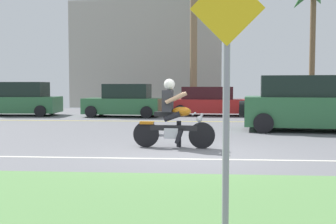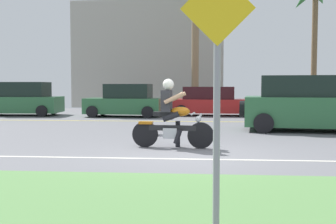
{
  "view_description": "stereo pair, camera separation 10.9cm",
  "coord_description": "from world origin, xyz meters",
  "px_view_note": "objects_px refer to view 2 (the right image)",
  "views": [
    {
      "loc": [
        0.24,
        -8.99,
        1.52
      ],
      "look_at": [
        -0.76,
        4.29,
        0.67
      ],
      "focal_mm": 44.4,
      "sensor_mm": 36.0,
      "label": 1
    },
    {
      "loc": [
        0.35,
        -8.98,
        1.52
      ],
      "look_at": [
        -0.76,
        4.29,
        0.67
      ],
      "focal_mm": 44.4,
      "sensor_mm": 36.0,
      "label": 2
    }
  ],
  "objects_px": {
    "parked_car_2": "(212,102)",
    "street_sign": "(217,87)",
    "suv_nearby": "(310,104)",
    "motorcyclist": "(172,119)",
    "parked_car_1": "(125,101)",
    "parked_car_0": "(19,100)",
    "parked_car_3": "(324,102)"
  },
  "relations": [
    {
      "from": "parked_car_2",
      "to": "parked_car_3",
      "type": "bearing_deg",
      "value": -3.44
    },
    {
      "from": "suv_nearby",
      "to": "street_sign",
      "type": "bearing_deg",
      "value": -107.95
    },
    {
      "from": "street_sign",
      "to": "parked_car_0",
      "type": "bearing_deg",
      "value": 119.2
    },
    {
      "from": "parked_car_0",
      "to": "parked_car_1",
      "type": "height_order",
      "value": "parked_car_0"
    },
    {
      "from": "parked_car_1",
      "to": "street_sign",
      "type": "height_order",
      "value": "street_sign"
    },
    {
      "from": "parked_car_0",
      "to": "parked_car_3",
      "type": "xyz_separation_m",
      "value": [
        15.18,
        0.38,
        -0.07
      ]
    },
    {
      "from": "motorcyclist",
      "to": "parked_car_1",
      "type": "height_order",
      "value": "motorcyclist"
    },
    {
      "from": "parked_car_0",
      "to": "parked_car_2",
      "type": "bearing_deg",
      "value": 4.1
    },
    {
      "from": "motorcyclist",
      "to": "parked_car_2",
      "type": "height_order",
      "value": "motorcyclist"
    },
    {
      "from": "motorcyclist",
      "to": "parked_car_0",
      "type": "distance_m",
      "value": 13.44
    },
    {
      "from": "parked_car_2",
      "to": "street_sign",
      "type": "bearing_deg",
      "value": -91.16
    },
    {
      "from": "parked_car_1",
      "to": "street_sign",
      "type": "bearing_deg",
      "value": -76.72
    },
    {
      "from": "parked_car_0",
      "to": "motorcyclist",
      "type": "bearing_deg",
      "value": -50.43
    },
    {
      "from": "suv_nearby",
      "to": "street_sign",
      "type": "xyz_separation_m",
      "value": [
        -3.45,
        -10.65,
        0.61
      ]
    },
    {
      "from": "motorcyclist",
      "to": "suv_nearby",
      "type": "distance_m",
      "value": 5.98
    },
    {
      "from": "street_sign",
      "to": "parked_car_1",
      "type": "bearing_deg",
      "value": 103.28
    },
    {
      "from": "parked_car_2",
      "to": "motorcyclist",
      "type": "bearing_deg",
      "value": -96.3
    },
    {
      "from": "parked_car_0",
      "to": "parked_car_1",
      "type": "bearing_deg",
      "value": -3.96
    },
    {
      "from": "parked_car_2",
      "to": "street_sign",
      "type": "xyz_separation_m",
      "value": [
        -0.35,
        -17.57,
        0.82
      ]
    },
    {
      "from": "suv_nearby",
      "to": "parked_car_2",
      "type": "xyz_separation_m",
      "value": [
        -3.1,
        6.92,
        -0.21
      ]
    },
    {
      "from": "parked_car_3",
      "to": "street_sign",
      "type": "distance_m",
      "value": 18.2
    },
    {
      "from": "motorcyclist",
      "to": "street_sign",
      "type": "relative_size",
      "value": 0.81
    },
    {
      "from": "suv_nearby",
      "to": "street_sign",
      "type": "height_order",
      "value": "street_sign"
    },
    {
      "from": "street_sign",
      "to": "parked_car_3",
      "type": "bearing_deg",
      "value": 71.55
    },
    {
      "from": "parked_car_0",
      "to": "parked_car_1",
      "type": "distance_m",
      "value": 5.55
    },
    {
      "from": "suv_nearby",
      "to": "motorcyclist",
      "type": "bearing_deg",
      "value": -136.19
    },
    {
      "from": "parked_car_2",
      "to": "street_sign",
      "type": "relative_size",
      "value": 1.79
    },
    {
      "from": "suv_nearby",
      "to": "parked_car_1",
      "type": "bearing_deg",
      "value": 141.51
    },
    {
      "from": "motorcyclist",
      "to": "suv_nearby",
      "type": "bearing_deg",
      "value": 43.81
    },
    {
      "from": "parked_car_0",
      "to": "parked_car_2",
      "type": "height_order",
      "value": "parked_car_0"
    },
    {
      "from": "suv_nearby",
      "to": "parked_car_2",
      "type": "distance_m",
      "value": 7.59
    },
    {
      "from": "motorcyclist",
      "to": "street_sign",
      "type": "xyz_separation_m",
      "value": [
        0.87,
        -6.51,
        0.79
      ]
    }
  ]
}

